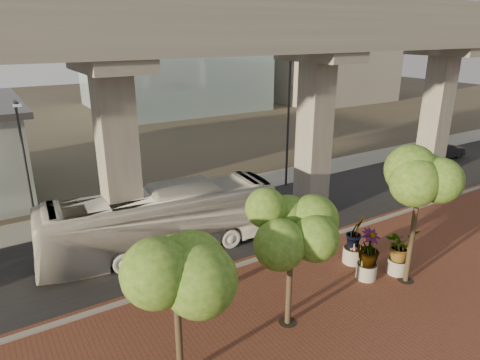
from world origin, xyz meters
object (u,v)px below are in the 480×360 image
planter_front (400,247)px  transit_bus (163,221)px  parked_car (444,151)px  fire_hydrant (187,292)px

planter_front → transit_bus: bearing=137.0°
transit_bus → parked_car: (27.23, 2.66, -0.96)m
parked_car → fire_hydrant: (-28.19, -7.42, -0.08)m
transit_bus → planter_front: bearing=-127.8°
parked_car → planter_front: planter_front is taller
transit_bus → planter_front: 11.34m
parked_car → fire_hydrant: 29.15m
parked_car → fire_hydrant: parked_car is taller
parked_car → planter_front: (-18.94, -10.40, 0.70)m
transit_bus → fire_hydrant: size_ratio=10.21×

